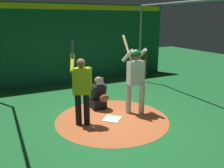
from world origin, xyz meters
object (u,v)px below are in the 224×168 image
object	(u,v)px
catcher	(99,96)
baseball_0	(93,128)
home_plate	(112,119)
bat_rack	(141,64)
visitor	(82,87)
batter	(135,75)

from	to	relation	value
catcher	baseball_0	size ratio (longest dim) A/B	12.94
home_plate	bat_rack	size ratio (longest dim) A/B	0.40
visitor	baseball_0	world-z (taller)	visitor
catcher	baseball_0	world-z (taller)	catcher
baseball_0	home_plate	bearing A→B (deg)	116.81
visitor	home_plate	bearing A→B (deg)	109.07
batter	baseball_0	size ratio (longest dim) A/B	28.51
bat_rack	home_plate	bearing A→B (deg)	-40.96
batter	catcher	xyz separation A→B (m)	(-0.76, -0.74, -0.70)
baseball_0	bat_rack	bearing A→B (deg)	136.36
home_plate	visitor	distance (m)	1.23
batter	catcher	distance (m)	1.27
catcher	baseball_0	xyz separation A→B (m)	(1.17, -0.65, -0.33)
catcher	bat_rack	distance (m)	4.68
home_plate	visitor	world-z (taller)	visitor
home_plate	bat_rack	distance (m)	5.29
home_plate	visitor	size ratio (longest dim) A/B	0.21
bat_rack	batter	bearing A→B (deg)	-34.95
catcher	home_plate	bearing A→B (deg)	0.83
visitor	baseball_0	size ratio (longest dim) A/B	27.29
bat_rack	baseball_0	world-z (taller)	bat_rack
home_plate	catcher	bearing A→B (deg)	-179.17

